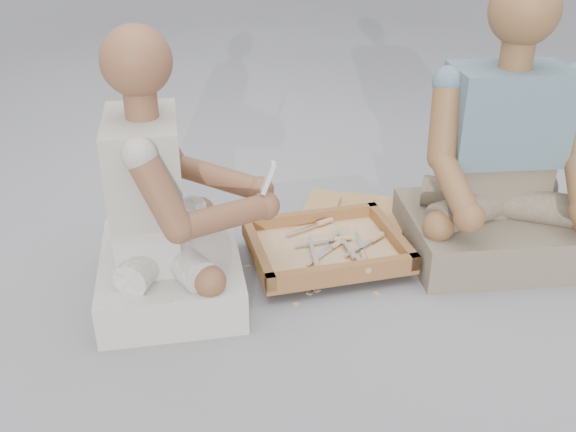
# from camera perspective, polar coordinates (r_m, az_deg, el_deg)

# --- Properties ---
(ground) EXTENTS (60.00, 60.00, 0.00)m
(ground) POSITION_cam_1_polar(r_m,az_deg,el_deg) (2.14, -0.72, -8.93)
(ground) COLOR #949599
(ground) RESTS_ON ground
(carved_panel) EXTENTS (0.70, 0.51, 0.04)m
(carved_panel) POSITION_cam_1_polar(r_m,az_deg,el_deg) (2.66, 8.16, -0.67)
(carved_panel) COLOR #A36A3F
(carved_panel) RESTS_ON ground
(tool_tray) EXTENTS (0.68, 0.61, 0.07)m
(tool_tray) POSITION_cam_1_polar(r_m,az_deg,el_deg) (2.38, 3.40, -2.80)
(tool_tray) COLOR brown
(tool_tray) RESTS_ON carved_panel
(chisel_0) EXTENTS (0.12, 0.20, 0.02)m
(chisel_0) POSITION_cam_1_polar(r_m,az_deg,el_deg) (2.26, 6.54, -4.13)
(chisel_0) COLOR silver
(chisel_0) RESTS_ON tool_tray
(chisel_1) EXTENTS (0.06, 0.22, 0.02)m
(chisel_1) POSITION_cam_1_polar(r_m,az_deg,el_deg) (2.33, 6.69, -3.43)
(chisel_1) COLOR silver
(chisel_1) RESTS_ON tool_tray
(chisel_2) EXTENTS (0.09, 0.21, 0.02)m
(chisel_2) POSITION_cam_1_polar(r_m,az_deg,el_deg) (2.42, 3.89, -2.15)
(chisel_2) COLOR silver
(chisel_2) RESTS_ON tool_tray
(chisel_3) EXTENTS (0.13, 0.20, 0.02)m
(chisel_3) POSITION_cam_1_polar(r_m,az_deg,el_deg) (2.37, 4.09, -2.73)
(chisel_3) COLOR silver
(chisel_3) RESTS_ON tool_tray
(chisel_4) EXTENTS (0.17, 0.16, 0.02)m
(chisel_4) POSITION_cam_1_polar(r_m,az_deg,el_deg) (2.52, 2.90, -0.64)
(chisel_4) COLOR silver
(chisel_4) RESTS_ON tool_tray
(chisel_5) EXTENTS (0.21, 0.11, 0.02)m
(chisel_5) POSITION_cam_1_polar(r_m,az_deg,el_deg) (2.41, 4.37, -2.08)
(chisel_5) COLOR silver
(chisel_5) RESTS_ON tool_tray
(chisel_6) EXTENTS (0.07, 0.22, 0.02)m
(chisel_6) POSITION_cam_1_polar(r_m,az_deg,el_deg) (2.26, 2.46, -3.90)
(chisel_6) COLOR silver
(chisel_6) RESTS_ON tool_tray
(chisel_7) EXTENTS (0.15, 0.19, 0.02)m
(chisel_7) POSITION_cam_1_polar(r_m,az_deg,el_deg) (2.42, 7.58, -2.08)
(chisel_7) COLOR silver
(chisel_7) RESTS_ON tool_tray
(chisel_8) EXTENTS (0.09, 0.21, 0.02)m
(chisel_8) POSITION_cam_1_polar(r_m,az_deg,el_deg) (2.34, 5.58, -3.15)
(chisel_8) COLOR silver
(chisel_8) RESTS_ON tool_tray
(wood_chip_0) EXTENTS (0.02, 0.02, 0.00)m
(wood_chip_0) POSITION_cam_1_polar(r_m,az_deg,el_deg) (2.58, 0.29, -1.84)
(wood_chip_0) COLOR #D5B67E
(wood_chip_0) RESTS_ON ground
(wood_chip_1) EXTENTS (0.02, 0.02, 0.00)m
(wood_chip_1) POSITION_cam_1_polar(r_m,az_deg,el_deg) (2.56, -0.64, -2.18)
(wood_chip_1) COLOR #D5B67E
(wood_chip_1) RESTS_ON ground
(wood_chip_2) EXTENTS (0.02, 0.02, 0.00)m
(wood_chip_2) POSITION_cam_1_polar(r_m,az_deg,el_deg) (2.27, 7.87, -6.79)
(wood_chip_2) COLOR #D5B67E
(wood_chip_2) RESTS_ON ground
(wood_chip_3) EXTENTS (0.02, 0.02, 0.00)m
(wood_chip_3) POSITION_cam_1_polar(r_m,az_deg,el_deg) (2.25, 1.93, -6.86)
(wood_chip_3) COLOR #D5B67E
(wood_chip_3) RESTS_ON ground
(wood_chip_4) EXTENTS (0.02, 0.02, 0.00)m
(wood_chip_4) POSITION_cam_1_polar(r_m,az_deg,el_deg) (2.53, 11.32, -3.13)
(wood_chip_4) COLOR #D5B67E
(wood_chip_4) RESTS_ON ground
(wood_chip_5) EXTENTS (0.02, 0.02, 0.00)m
(wood_chip_5) POSITION_cam_1_polar(r_m,az_deg,el_deg) (2.39, -3.58, -4.51)
(wood_chip_5) COLOR #D5B67E
(wood_chip_5) RESTS_ON ground
(wood_chip_6) EXTENTS (0.02, 0.02, 0.00)m
(wood_chip_6) POSITION_cam_1_polar(r_m,az_deg,el_deg) (2.64, -1.89, -1.12)
(wood_chip_6) COLOR #D5B67E
(wood_chip_6) RESTS_ON ground
(wood_chip_7) EXTENTS (0.02, 0.02, 0.00)m
(wood_chip_7) POSITION_cam_1_polar(r_m,az_deg,el_deg) (2.76, 7.36, -0.03)
(wood_chip_7) COLOR #D5B67E
(wood_chip_7) RESTS_ON ground
(wood_chip_8) EXTENTS (0.02, 0.02, 0.00)m
(wood_chip_8) POSITION_cam_1_polar(r_m,az_deg,el_deg) (2.19, 0.72, -7.77)
(wood_chip_8) COLOR #D5B67E
(wood_chip_8) RESTS_ON ground
(wood_chip_9) EXTENTS (0.02, 0.02, 0.00)m
(wood_chip_9) POSITION_cam_1_polar(r_m,az_deg,el_deg) (2.26, 2.61, -6.61)
(wood_chip_9) COLOR #D5B67E
(wood_chip_9) RESTS_ON ground
(craftsman) EXTENTS (0.68, 0.70, 0.92)m
(craftsman) POSITION_cam_1_polar(r_m,az_deg,el_deg) (2.14, -10.97, 0.39)
(craftsman) COLOR silver
(craftsman) RESTS_ON ground
(companion) EXTENTS (0.75, 0.65, 1.02)m
(companion) POSITION_cam_1_polar(r_m,az_deg,el_deg) (2.47, 18.45, 3.88)
(companion) COLOR #806E5C
(companion) RESTS_ON ground
(mobile_phone) EXTENTS (0.06, 0.05, 0.10)m
(mobile_phone) POSITION_cam_1_polar(r_m,az_deg,el_deg) (2.05, -1.78, 3.43)
(mobile_phone) COLOR silver
(mobile_phone) RESTS_ON craftsman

